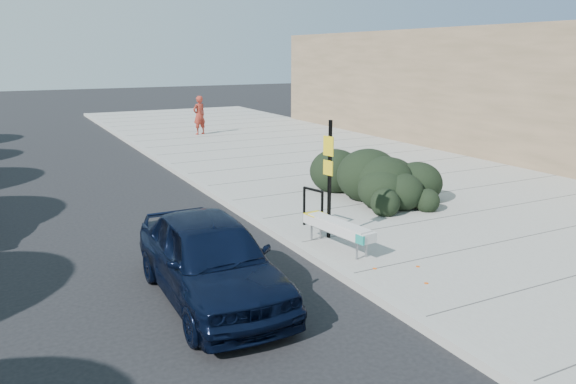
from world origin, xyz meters
The scene contains 9 objects.
ground centered at (0.00, 0.00, 0.00)m, with size 120.00×120.00×0.00m, color black.
sidewalk_near centered at (5.60, 5.00, 0.07)m, with size 11.20×50.00×0.15m, color gray.
curb_near centered at (0.00, 5.00, 0.08)m, with size 0.22×50.00×0.17m, color #9E9E99.
bench centered at (0.60, -0.69, 0.61)m, with size 0.65×1.97×0.58m.
bike_rack centered at (0.86, 0.79, 0.72)m, with size 0.21×0.63×0.95m.
sign_post centered at (0.78, 0.00, 1.63)m, with size 0.13×0.30×2.62m.
hedge centered at (4.00, 2.72, 0.96)m, with size 2.16×4.32×1.62m, color black.
sedan_navy centered at (-2.50, -1.52, 0.75)m, with size 1.76×4.38×1.49m, color black.
pedestrian centered at (3.60, 16.85, 1.11)m, with size 0.70×0.46×1.92m, color maroon.
Camera 1 is at (-5.51, -10.10, 4.15)m, focal length 35.00 mm.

